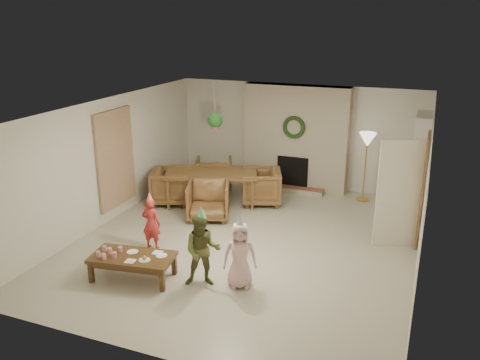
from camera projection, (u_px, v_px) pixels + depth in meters
The scene contains 56 objects.
floor at pixel (247, 241), 9.22m from camera, with size 7.00×7.00×0.00m, color #B7B29E.
ceiling at pixel (248, 109), 8.43m from camera, with size 7.00×7.00×0.00m, color white.
wall_back at pixel (298, 136), 11.91m from camera, with size 7.00×7.00×0.00m, color silver.
wall_front at pixel (142, 265), 5.74m from camera, with size 7.00×7.00×0.00m, color silver.
wall_left at pixel (108, 161), 9.87m from camera, with size 7.00×7.00×0.00m, color silver.
wall_right at pixel (424, 200), 7.79m from camera, with size 7.00×7.00×0.00m, color silver.
fireplace_mass at pixel (296, 138), 11.74m from camera, with size 2.50×0.40×2.50m, color #572F17.
fireplace_hearth at pixel (290, 189), 11.81m from camera, with size 1.60×0.30×0.12m, color maroon.
fireplace_firebox at pixel (293, 172), 11.83m from camera, with size 0.75×0.12×0.75m, color black.
fireplace_wreath at pixel (294, 127), 11.44m from camera, with size 0.54×0.54×0.10m, color #1A3614.
floor_lamp_base at pixel (363, 199), 11.27m from camera, with size 0.29×0.29×0.03m, color gold.
floor_lamp_post at pixel (365, 169), 11.04m from camera, with size 0.03×0.03×1.42m, color gold.
floor_lamp_shade at pixel (368, 140), 10.83m from camera, with size 0.38×0.38×0.32m, color beige.
bookshelf_carcass at pixel (419, 168), 9.92m from camera, with size 0.30×1.00×2.20m, color white.
bookshelf_shelf_a at pixel (414, 198), 10.13m from camera, with size 0.30×0.92×0.03m, color white.
bookshelf_shelf_b at pixel (416, 180), 10.00m from camera, with size 0.30×0.92×0.03m, color white.
bookshelf_shelf_c at pixel (419, 161), 9.88m from camera, with size 0.30×0.92×0.03m, color white.
bookshelf_shelf_d at pixel (421, 141), 9.75m from camera, with size 0.30×0.92×0.03m, color white.
books_row_lower at pixel (414, 194), 9.96m from camera, with size 0.20×0.40×0.24m, color #AF3420.
books_row_mid at pixel (416, 172), 10.01m from camera, with size 0.20×0.44×0.24m, color #245E84.
books_row_upper at pixel (418, 156), 9.75m from camera, with size 0.20×0.36×0.22m, color gold.
door_frame at pixel (423, 189), 8.93m from camera, with size 0.05×0.86×2.04m, color brown.
door_leaf at pixel (399, 194), 8.73m from camera, with size 0.05×0.80×2.00m, color beige.
curtain_panel at pixel (115, 158), 10.03m from camera, with size 0.06×1.20×2.00m, color tan.
dining_table at pixel (211, 188), 11.00m from camera, with size 2.03×1.13×0.71m, color brown.
dining_chair_near at pixel (208, 201), 10.14m from camera, with size 0.84×0.87×0.79m, color brown.
dining_chair_far at pixel (214, 174), 11.83m from camera, with size 0.84×0.87×0.79m, color brown.
dining_chair_left at pixel (172, 186), 11.00m from camera, with size 0.84×0.87×0.79m, color brown.
dining_chair_right at pixel (261, 187), 10.98m from camera, with size 0.84×0.87×0.79m, color brown.
hanging_plant_cord at pixel (215, 109), 10.31m from camera, with size 0.01×0.01×0.70m, color tan.
hanging_plant_pot at pixel (215, 126), 10.43m from camera, with size 0.16×0.16×0.12m, color #A04E33.
hanging_plant_foliage at pixel (215, 120), 10.39m from camera, with size 0.32×0.32×0.32m, color #18491B.
coffee_table_top at pixel (132, 257), 7.81m from camera, with size 1.31×0.66×0.06m, color #4E351A.
coffee_table_apron at pixel (133, 261), 7.83m from camera, with size 1.21×0.56×0.08m, color #4E351A.
coffee_leg_fl at pixel (91, 273), 7.75m from camera, with size 0.07×0.07×0.34m, color #4E351A.
coffee_leg_fr at pixel (162, 281), 7.50m from camera, with size 0.07×0.07×0.34m, color #4E351A.
coffee_leg_bl at pixel (107, 257), 8.24m from camera, with size 0.07×0.07×0.34m, color #4E351A.
coffee_leg_br at pixel (174, 265), 7.99m from camera, with size 0.07×0.07×0.34m, color #4E351A.
cup_a at pixel (98, 254), 7.75m from camera, with size 0.07×0.07×0.09m, color silver.
cup_b at pixel (104, 248), 7.93m from camera, with size 0.07×0.07×0.09m, color silver.
cup_c at pixel (104, 256), 7.68m from camera, with size 0.07×0.07×0.09m, color silver.
cup_d at pixel (110, 251), 7.86m from camera, with size 0.07×0.07×0.09m, color silver.
cup_e at pixel (115, 255), 7.72m from camera, with size 0.07×0.07×0.09m, color silver.
cup_f at pixel (120, 249), 7.91m from camera, with size 0.07×0.07×0.09m, color silver.
plate_a at pixel (133, 252), 7.92m from camera, with size 0.18×0.18×0.01m, color white.
plate_b at pixel (145, 260), 7.65m from camera, with size 0.18×0.18×0.01m, color white.
plate_c at pixel (162, 255), 7.79m from camera, with size 0.18×0.18×0.01m, color white.
food_scoop at pixel (144, 258), 7.64m from camera, with size 0.07×0.07×0.07m, color tan.
napkin_left at pixel (130, 261), 7.62m from camera, with size 0.15×0.15×0.01m, color #FFBBC8.
napkin_right at pixel (157, 253), 7.89m from camera, with size 0.15×0.15×0.01m, color #FFBBC8.
child_red at pixel (151, 224), 8.80m from camera, with size 0.35×0.23×0.96m, color red.
party_hat_red at pixel (149, 197), 8.64m from camera, with size 0.13×0.13×0.18m, color #EFB34F.
child_plaid at pixel (202, 250), 7.55m from camera, with size 0.57×0.45×1.18m, color brown.
party_hat_plaid at pixel (201, 212), 7.35m from camera, with size 0.14×0.14×0.19m, color #54C574.
child_pink at pixel (240, 255), 7.53m from camera, with size 0.52×0.34×1.06m, color beige.
party_hat_pink at pixel (240, 221), 7.35m from camera, with size 0.14×0.14×0.19m, color #B0B0B7.
Camera 1 is at (2.94, -7.85, 4.02)m, focal length 36.77 mm.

